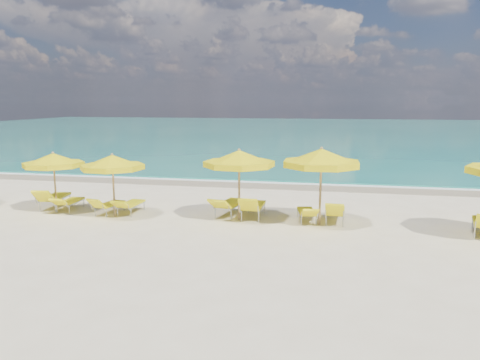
# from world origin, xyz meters

# --- Properties ---
(ground_plane) EXTENTS (120.00, 120.00, 0.00)m
(ground_plane) POSITION_xyz_m (0.00, 0.00, 0.00)
(ground_plane) COLOR beige
(ocean) EXTENTS (120.00, 80.00, 0.30)m
(ocean) POSITION_xyz_m (0.00, 48.00, 0.00)
(ocean) COLOR #147161
(ocean) RESTS_ON ground
(wet_sand_band) EXTENTS (120.00, 2.60, 0.01)m
(wet_sand_band) POSITION_xyz_m (0.00, 7.40, 0.00)
(wet_sand_band) COLOR tan
(wet_sand_band) RESTS_ON ground
(foam_line) EXTENTS (120.00, 1.20, 0.03)m
(foam_line) POSITION_xyz_m (0.00, 8.20, 0.00)
(foam_line) COLOR white
(foam_line) RESTS_ON ground
(whitecap_near) EXTENTS (14.00, 0.36, 0.05)m
(whitecap_near) POSITION_xyz_m (-6.00, 17.00, 0.00)
(whitecap_near) COLOR white
(whitecap_near) RESTS_ON ground
(whitecap_far) EXTENTS (18.00, 0.30, 0.05)m
(whitecap_far) POSITION_xyz_m (8.00, 24.00, 0.00)
(whitecap_far) COLOR white
(whitecap_far) RESTS_ON ground
(umbrella_2) EXTENTS (2.86, 2.86, 2.22)m
(umbrella_2) POSITION_xyz_m (-6.72, 0.28, 1.90)
(umbrella_2) COLOR tan
(umbrella_2) RESTS_ON ground
(umbrella_3) EXTENTS (2.76, 2.76, 2.26)m
(umbrella_3) POSITION_xyz_m (-4.21, -0.07, 1.93)
(umbrella_3) COLOR tan
(umbrella_3) RESTS_ON ground
(umbrella_4) EXTENTS (3.02, 3.02, 2.47)m
(umbrella_4) POSITION_xyz_m (0.20, 0.39, 2.11)
(umbrella_4) COLOR tan
(umbrella_4) RESTS_ON ground
(umbrella_5) EXTENTS (3.32, 3.32, 2.60)m
(umbrella_5) POSITION_xyz_m (2.94, 0.28, 2.21)
(umbrella_5) COLOR tan
(umbrella_5) RESTS_ON ground
(lounger_2_left) EXTENTS (0.95, 2.05, 0.92)m
(lounger_2_left) POSITION_xyz_m (-7.08, 0.73, 0.25)
(lounger_2_left) COLOR #A5A8AD
(lounger_2_left) RESTS_ON ground
(lounger_2_right) EXTENTS (0.61, 1.70, 0.66)m
(lounger_2_right) POSITION_xyz_m (-6.30, 0.50, 0.20)
(lounger_2_right) COLOR #A5A8AD
(lounger_2_right) RESTS_ON ground
(lounger_3_left) EXTENTS (0.78, 1.66, 0.74)m
(lounger_3_left) POSITION_xyz_m (-4.62, 0.33, 0.20)
(lounger_3_left) COLOR #A5A8AD
(lounger_3_left) RESTS_ON ground
(lounger_3_right) EXTENTS (0.61, 1.74, 0.69)m
(lounger_3_right) POSITION_xyz_m (-3.85, 0.49, 0.21)
(lounger_3_right) COLOR #A5A8AD
(lounger_3_right) RESTS_ON ground
(lounger_4_left) EXTENTS (1.02, 2.15, 0.83)m
(lounger_4_left) POSITION_xyz_m (-0.26, 0.98, 0.25)
(lounger_4_left) COLOR #A5A8AD
(lounger_4_left) RESTS_ON ground
(lounger_4_right) EXTENTS (0.69, 1.95, 0.93)m
(lounger_4_right) POSITION_xyz_m (0.62, 0.79, 0.25)
(lounger_4_right) COLOR #A5A8AD
(lounger_4_right) RESTS_ON ground
(lounger_5_left) EXTENTS (0.85, 1.73, 0.68)m
(lounger_5_left) POSITION_xyz_m (2.49, 0.61, 0.20)
(lounger_5_left) COLOR #A5A8AD
(lounger_5_left) RESTS_ON ground
(lounger_5_right) EXTENTS (0.67, 1.78, 0.87)m
(lounger_5_right) POSITION_xyz_m (3.44, 0.74, 0.23)
(lounger_5_right) COLOR #A5A8AD
(lounger_5_right) RESTS_ON ground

